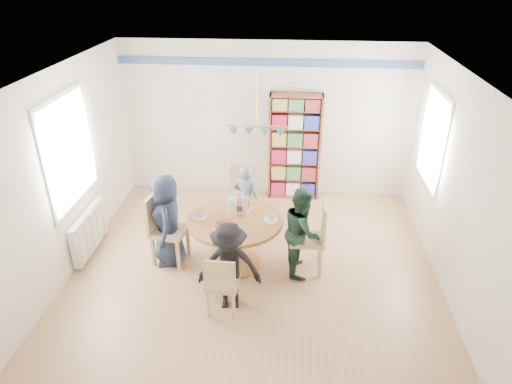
# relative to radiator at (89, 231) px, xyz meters

# --- Properties ---
(ground) EXTENTS (5.00, 5.00, 0.00)m
(ground) POSITION_rel_radiator_xyz_m (2.42, -0.30, -0.35)
(ground) COLOR tan
(room_shell) EXTENTS (5.00, 5.00, 5.00)m
(room_shell) POSITION_rel_radiator_xyz_m (2.16, 0.57, 1.30)
(room_shell) COLOR white
(room_shell) RESTS_ON ground
(radiator) EXTENTS (0.12, 1.00, 0.60)m
(radiator) POSITION_rel_radiator_xyz_m (0.00, 0.00, 0.00)
(radiator) COLOR silver
(radiator) RESTS_ON ground
(dining_table) EXTENTS (1.30, 1.30, 0.75)m
(dining_table) POSITION_rel_radiator_xyz_m (2.15, -0.13, 0.21)
(dining_table) COLOR olive
(dining_table) RESTS_ON ground
(chair_left) EXTENTS (0.53, 0.53, 1.04)m
(chair_left) POSITION_rel_radiator_xyz_m (1.14, -0.09, 0.22)
(chair_left) COLOR tan
(chair_left) RESTS_ON ground
(chair_right) EXTENTS (0.47, 0.47, 1.04)m
(chair_right) POSITION_rel_radiator_xyz_m (3.22, -0.13, 0.22)
(chair_right) COLOR tan
(chair_right) RESTS_ON ground
(chair_far) EXTENTS (0.49, 0.49, 1.03)m
(chair_far) POSITION_rel_radiator_xyz_m (2.16, 0.93, 0.22)
(chair_far) COLOR tan
(chair_far) RESTS_ON ground
(chair_near) EXTENTS (0.39, 0.39, 0.84)m
(chair_near) POSITION_rel_radiator_xyz_m (2.11, -1.13, 0.11)
(chair_near) COLOR tan
(chair_near) RESTS_ON ground
(person_left) EXTENTS (0.56, 0.73, 1.34)m
(person_left) POSITION_rel_radiator_xyz_m (1.21, -0.11, 0.32)
(person_left) COLOR #192138
(person_left) RESTS_ON ground
(person_right) EXTENTS (0.51, 0.64, 1.26)m
(person_right) POSITION_rel_radiator_xyz_m (3.06, -0.17, 0.28)
(person_right) COLOR #183022
(person_right) RESTS_ON ground
(person_far) EXTENTS (0.47, 0.37, 1.13)m
(person_far) POSITION_rel_radiator_xyz_m (2.20, 0.79, 0.22)
(person_far) COLOR gray
(person_far) RESTS_ON ground
(person_near) EXTENTS (0.79, 0.49, 1.18)m
(person_near) POSITION_rel_radiator_xyz_m (2.19, -0.98, 0.24)
(person_near) COLOR black
(person_near) RESTS_ON ground
(bookshelf) EXTENTS (0.89, 0.27, 1.88)m
(bookshelf) POSITION_rel_radiator_xyz_m (2.92, 2.04, 0.57)
(bookshelf) COLOR brown
(bookshelf) RESTS_ON ground
(tableware) EXTENTS (1.15, 1.15, 0.30)m
(tableware) POSITION_rel_radiator_xyz_m (2.13, -0.10, 0.47)
(tableware) COLOR white
(tableware) RESTS_ON dining_table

